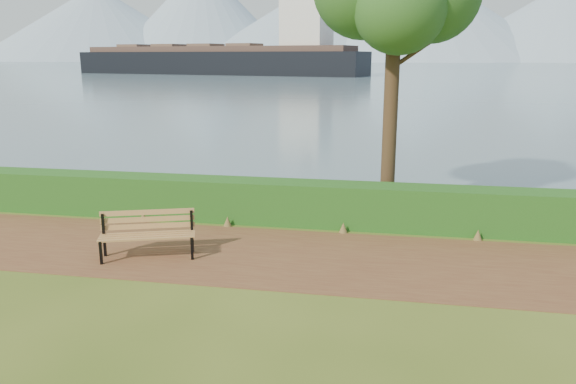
# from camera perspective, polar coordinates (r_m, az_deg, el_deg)

# --- Properties ---
(ground) EXTENTS (140.00, 140.00, 0.00)m
(ground) POSITION_cam_1_polar(r_m,az_deg,el_deg) (11.05, -3.68, -6.90)
(ground) COLOR #3D5217
(ground) RESTS_ON ground
(path) EXTENTS (40.00, 3.40, 0.01)m
(path) POSITION_cam_1_polar(r_m,az_deg,el_deg) (11.32, -3.31, -6.35)
(path) COLOR brown
(path) RESTS_ON ground
(hedge) EXTENTS (32.00, 0.85, 1.00)m
(hedge) POSITION_cam_1_polar(r_m,az_deg,el_deg) (13.31, -0.99, -1.01)
(hedge) COLOR #1D4914
(hedge) RESTS_ON ground
(water) EXTENTS (700.00, 510.00, 0.00)m
(water) POSITION_cam_1_polar(r_m,az_deg,el_deg) (270.06, 10.23, 12.67)
(water) COLOR #496675
(water) RESTS_ON ground
(mountains) EXTENTS (585.00, 190.00, 70.00)m
(mountains) POSITION_cam_1_polar(r_m,az_deg,el_deg) (416.91, 9.29, 16.81)
(mountains) COLOR #8199AC
(mountains) RESTS_ON ground
(bench) EXTENTS (1.90, 1.10, 0.92)m
(bench) POSITION_cam_1_polar(r_m,az_deg,el_deg) (11.38, -14.07, -3.86)
(bench) COLOR black
(bench) RESTS_ON ground
(cargo_ship) EXTENTS (64.84, 25.01, 19.51)m
(cargo_ship) POSITION_cam_1_polar(r_m,az_deg,el_deg) (120.04, -6.42, 13.16)
(cargo_ship) COLOR black
(cargo_ship) RESTS_ON ground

